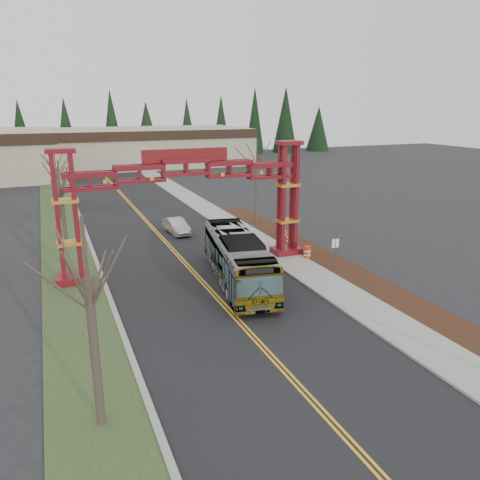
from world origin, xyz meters
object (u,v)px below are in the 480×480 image
bare_tree_median_near (88,279)px  bare_tree_median_mid (60,188)px  transit_bus (238,259)px  bare_tree_right_far (257,162)px  bare_tree_median_far (56,169)px  barrel_south (307,253)px  retail_building_east (148,146)px  barrel_north (283,232)px  silver_sedan (176,226)px  barrel_mid (290,239)px  street_sign (335,248)px  gateway_arch (187,187)px

bare_tree_median_near → bare_tree_median_mid: bare_tree_median_near is taller
transit_bus → bare_tree_right_far: 16.80m
bare_tree_median_far → barrel_south: (17.02, -21.15, -4.70)m
bare_tree_right_far → barrel_south: 13.01m
bare_tree_median_near → bare_tree_right_far: size_ratio=0.96×
retail_building_east → barrel_north: retail_building_east is taller
silver_sedan → barrel_north: bearing=-36.7°
transit_bus → bare_tree_median_near: size_ratio=1.48×
barrel_mid → barrel_north: 2.16m
barrel_north → bare_tree_median_mid: bearing=166.4°
retail_building_east → barrel_south: 63.53m
bare_tree_right_far → street_sign: bearing=-91.8°
retail_building_east → barrel_mid: retail_building_east is taller
retail_building_east → bare_tree_median_far: bare_tree_median_far is taller
gateway_arch → barrel_south: size_ratio=18.18×
barrel_south → silver_sedan: bearing=123.6°
street_sign → barrel_mid: (0.02, 6.67, -1.11)m
retail_building_east → transit_bus: 66.44m
bare_tree_right_far → barrel_north: (-0.05, -5.84, -5.57)m
bare_tree_right_far → barrel_mid: size_ratio=7.44×
bare_tree_median_near → bare_tree_median_mid: (0.00, 24.16, -0.71)m
gateway_arch → barrel_north: bearing=23.6°
silver_sedan → barrel_south: size_ratio=4.19×
bare_tree_median_near → bare_tree_median_mid: size_ratio=1.11×
transit_bus → bare_tree_median_far: (-10.22, 23.65, 3.56)m
barrel_mid → bare_tree_median_far: bearing=135.2°
barrel_north → gateway_arch: bearing=-156.4°
transit_bus → barrel_south: bearing=30.3°
barrel_south → barrel_north: 5.93m
silver_sedan → bare_tree_median_far: bare_tree_median_far is taller
bare_tree_right_far → gateway_arch: bearing=-134.4°
silver_sedan → bare_tree_median_mid: size_ratio=0.58×
bare_tree_right_far → barrel_south: bearing=-94.8°
barrel_north → silver_sedan: bearing=147.6°
bare_tree_median_far → street_sign: 30.01m
retail_building_east → bare_tree_median_near: (-18.00, -77.43, 2.26)m
gateway_arch → retail_building_east: size_ratio=0.48×
retail_building_east → barrel_south: bearing=-90.9°
retail_building_east → barrel_mid: bearing=-90.4°
silver_sedan → bare_tree_median_near: size_ratio=0.52×
gateway_arch → barrel_south: gateway_arch is taller
retail_building_east → silver_sedan: (-8.35, -52.34, -2.82)m
bare_tree_right_far → transit_bus: bearing=-118.7°
barrel_south → retail_building_east: bearing=89.1°
bare_tree_median_far → street_sign: size_ratio=3.13×
retail_building_east → bare_tree_median_mid: bearing=-108.7°
bare_tree_median_near → bare_tree_median_far: bare_tree_median_near is taller
silver_sedan → bare_tree_median_far: size_ratio=0.58×
street_sign → barrel_mid: size_ratio=2.08×
barrel_south → barrel_north: size_ratio=0.90×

